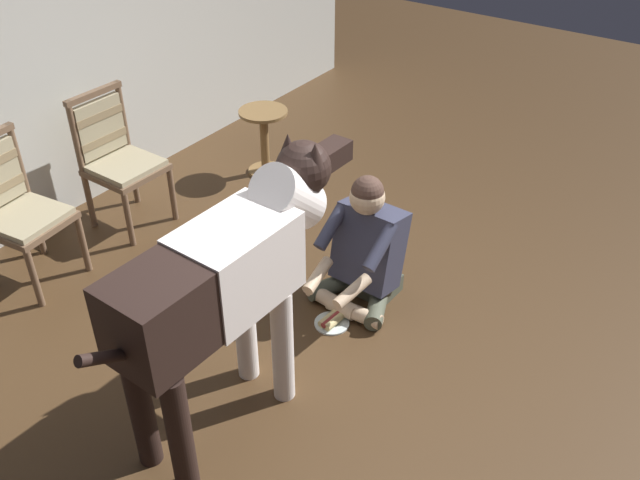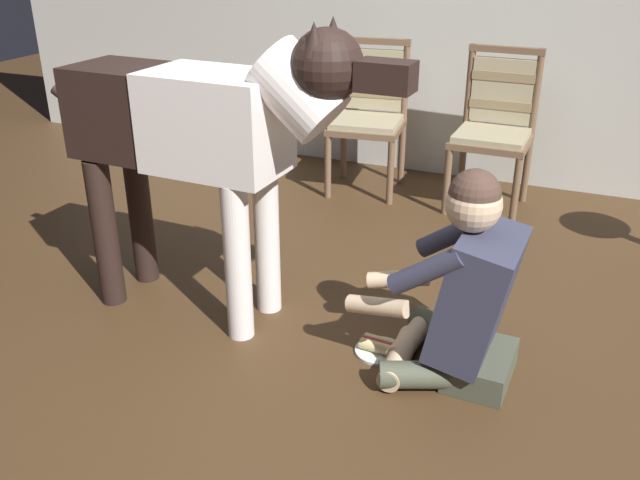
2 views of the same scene
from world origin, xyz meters
name	(u,v)px [view 1 (image 1 of 2)]	position (x,y,z in m)	size (l,w,h in m)	color
ground_plane	(353,365)	(0.00, 0.00, 0.00)	(12.93, 12.93, 0.00)	#442E1A
back_wall	(6,47)	(0.00, 2.70, 1.30)	(7.47, 0.10, 2.60)	beige
dining_chair_left_of_pair	(14,205)	(-0.51, 2.20, 0.54)	(0.51, 0.51, 0.98)	brown
dining_chair_right_of_pair	(116,154)	(0.32, 2.21, 0.54)	(0.47, 0.47, 0.98)	brown
person_sitting_on_floor	(364,251)	(0.55, 0.28, 0.36)	(0.67, 0.58, 0.87)	#4A4F3E
large_dog	(227,277)	(-0.61, 0.32, 0.88)	(1.72, 0.40, 1.36)	silver
hot_dog_on_plate	(332,321)	(0.22, 0.29, 0.03)	(0.21, 0.21, 0.06)	silver
round_side_table	(264,136)	(1.46, 1.80, 0.33)	(0.39, 0.39, 0.55)	brown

